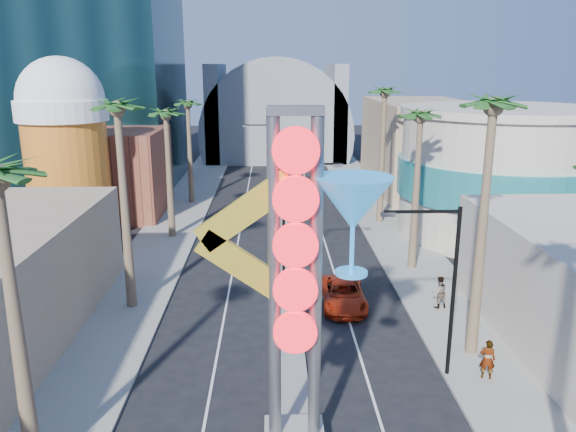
% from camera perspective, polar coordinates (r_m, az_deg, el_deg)
% --- Properties ---
extents(sidewalk_west, '(5.00, 100.00, 0.15)m').
position_cam_1_polar(sidewalk_west, '(52.27, -11.29, -0.44)').
color(sidewalk_west, gray).
rests_on(sidewalk_west, ground).
extents(sidewalk_east, '(5.00, 100.00, 0.15)m').
position_cam_1_polar(sidewalk_east, '(52.55, 9.60, -0.28)').
color(sidewalk_east, gray).
rests_on(sidewalk_east, ground).
extents(median, '(1.60, 84.00, 0.15)m').
position_cam_1_polar(median, '(54.44, -0.87, 0.47)').
color(median, gray).
rests_on(median, ground).
extents(brick_filler_west, '(10.00, 10.00, 8.00)m').
position_cam_1_polar(brick_filler_west, '(55.71, -17.62, 4.24)').
color(brick_filler_west, brown).
rests_on(brick_filler_west, ground).
extents(filler_east, '(10.00, 20.00, 10.00)m').
position_cam_1_polar(filler_east, '(65.48, 13.22, 6.95)').
color(filler_east, '#9E8765').
rests_on(filler_east, ground).
extents(beer_mug, '(7.00, 7.00, 14.50)m').
position_cam_1_polar(beer_mug, '(47.91, -21.68, 6.89)').
color(beer_mug, '#D1631B').
rests_on(beer_mug, ground).
extents(turquoise_building, '(16.60, 16.60, 10.60)m').
position_cam_1_polar(turquoise_building, '(49.21, 20.77, 4.09)').
color(turquoise_building, '#BBAF9E').
rests_on(turquoise_building, ground).
extents(canopy, '(22.00, 16.00, 22.00)m').
position_cam_1_polar(canopy, '(87.21, -1.23, 8.80)').
color(canopy, slate).
rests_on(canopy, ground).
extents(neon_sign, '(6.53, 2.60, 12.55)m').
position_cam_1_polar(neon_sign, '(18.86, 3.21, -4.97)').
color(neon_sign, gray).
rests_on(neon_sign, ground).
extents(streetlight_0, '(3.79, 0.25, 8.00)m').
position_cam_1_polar(streetlight_0, '(35.83, 0.43, 0.69)').
color(streetlight_0, black).
rests_on(streetlight_0, ground).
extents(streetlight_1, '(3.79, 0.25, 8.00)m').
position_cam_1_polar(streetlight_1, '(59.36, -1.51, 6.42)').
color(streetlight_1, black).
rests_on(streetlight_1, ground).
extents(streetlight_2, '(3.45, 0.25, 8.00)m').
position_cam_1_polar(streetlight_2, '(25.51, 15.56, -6.01)').
color(streetlight_2, black).
rests_on(streetlight_2, ground).
extents(palm_1, '(2.40, 2.40, 12.70)m').
position_cam_1_polar(palm_1, '(31.91, -16.89, 9.13)').
color(palm_1, brown).
rests_on(palm_1, ground).
extents(palm_2, '(2.40, 2.40, 11.20)m').
position_cam_1_polar(palm_2, '(45.64, -12.28, 9.32)').
color(palm_2, brown).
rests_on(palm_2, ground).
extents(palm_3, '(2.40, 2.40, 11.20)m').
position_cam_1_polar(palm_3, '(57.44, -10.14, 10.53)').
color(palm_3, brown).
rests_on(palm_3, ground).
extents(palm_5, '(2.40, 2.40, 13.20)m').
position_cam_1_polar(palm_5, '(26.67, 20.01, 8.80)').
color(palm_5, brown).
rests_on(palm_5, ground).
extents(palm_6, '(2.40, 2.40, 11.70)m').
position_cam_1_polar(palm_6, '(38.16, 13.27, 8.89)').
color(palm_6, brown).
rests_on(palm_6, ground).
extents(palm_7, '(2.40, 2.40, 12.70)m').
position_cam_1_polar(palm_7, '(49.75, 9.79, 11.44)').
color(palm_7, brown).
rests_on(palm_7, ground).
extents(red_pickup, '(2.64, 5.42, 1.48)m').
position_cam_1_polar(red_pickup, '(33.49, 5.66, -7.91)').
color(red_pickup, '#AD260D').
rests_on(red_pickup, ground).
extents(pedestrian_a, '(0.78, 0.63, 1.86)m').
position_cam_1_polar(pedestrian_a, '(27.32, 19.61, -13.54)').
color(pedestrian_a, gray).
rests_on(pedestrian_a, sidewalk_east).
extents(pedestrian_b, '(1.04, 0.88, 1.91)m').
position_cam_1_polar(pedestrian_b, '(33.84, 15.10, -7.47)').
color(pedestrian_b, gray).
rests_on(pedestrian_b, sidewalk_east).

